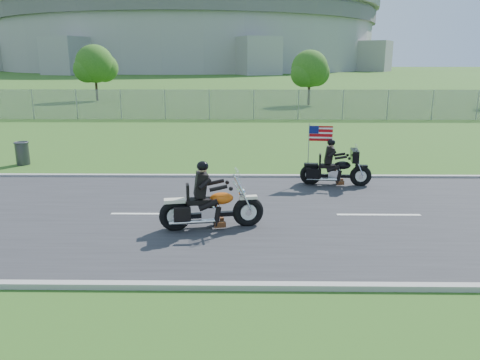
{
  "coord_description": "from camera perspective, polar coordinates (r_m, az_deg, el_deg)",
  "views": [
    {
      "loc": [
        0.49,
        -11.75,
        4.06
      ],
      "look_at": [
        0.33,
        0.0,
        0.98
      ],
      "focal_mm": 35.0,
      "sensor_mm": 36.0,
      "label": 1
    }
  ],
  "objects": [
    {
      "name": "stadium",
      "position": [
        183.27,
        -5.97,
        18.22
      ],
      "size": [
        140.4,
        140.4,
        29.2
      ],
      "color": "#A3A099",
      "rests_on": "ground"
    },
    {
      "name": "trash_can",
      "position": [
        20.15,
        -25.0,
        2.93
      ],
      "size": [
        0.51,
        0.51,
        0.87
      ],
      "primitive_type": "cylinder",
      "rotation": [
        0.0,
        0.0,
        0.01
      ],
      "color": "#333337",
      "rests_on": "ground"
    },
    {
      "name": "tree_fence_mid",
      "position": [
        48.02,
        -17.21,
        13.15
      ],
      "size": [
        3.96,
        3.69,
        5.3
      ],
      "color": "#382316",
      "rests_on": "ground"
    },
    {
      "name": "curb_north",
      "position": [
        16.31,
        -0.98,
        0.45
      ],
      "size": [
        120.0,
        0.18,
        0.12
      ],
      "primitive_type": "cube",
      "color": "#9E9B93",
      "rests_on": "ground"
    },
    {
      "name": "ground",
      "position": [
        12.45,
        -1.54,
        -4.37
      ],
      "size": [
        420.0,
        420.0,
        0.0
      ],
      "primitive_type": "plane",
      "color": "#2E5219",
      "rests_on": "ground"
    },
    {
      "name": "curb_south",
      "position": [
        8.7,
        -2.61,
        -12.8
      ],
      "size": [
        120.0,
        0.18,
        0.12
      ],
      "primitive_type": "cube",
      "color": "#9E9B93",
      "rests_on": "ground"
    },
    {
      "name": "road",
      "position": [
        12.44,
        -1.54,
        -4.28
      ],
      "size": [
        120.0,
        8.0,
        0.04
      ],
      "primitive_type": "cube",
      "color": "#28282B",
      "rests_on": "ground"
    },
    {
      "name": "tree_fence_near",
      "position": [
        42.17,
        8.54,
        13.05
      ],
      "size": [
        3.52,
        3.28,
        4.75
      ],
      "color": "#382316",
      "rests_on": "ground"
    },
    {
      "name": "motorcycle_follow",
      "position": [
        15.47,
        11.57,
        1.19
      ],
      "size": [
        2.3,
        0.79,
        1.92
      ],
      "rotation": [
        0.0,
        0.0,
        -0.1
      ],
      "color": "black",
      "rests_on": "ground"
    },
    {
      "name": "motorcycle_lead",
      "position": [
        11.34,
        -3.64,
        -3.42
      ],
      "size": [
        2.54,
        0.93,
        1.72
      ],
      "rotation": [
        0.0,
        0.0,
        0.19
      ],
      "color": "black",
      "rests_on": "ground"
    },
    {
      "name": "fence",
      "position": [
        32.37,
        -9.13,
        9.08
      ],
      "size": [
        60.0,
        0.03,
        2.0
      ],
      "primitive_type": "cube",
      "color": "gray",
      "rests_on": "ground"
    }
  ]
}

